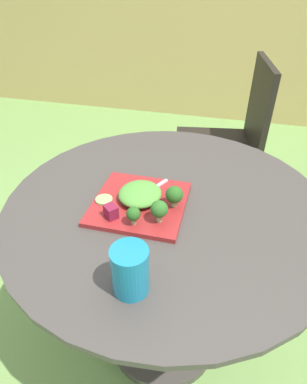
{
  "coord_description": "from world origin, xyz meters",
  "views": [
    {
      "loc": [
        0.14,
        -0.73,
        1.3
      ],
      "look_at": [
        -0.04,
        -0.02,
        0.76
      ],
      "focal_mm": 30.13,
      "sensor_mm": 36.0,
      "label": 1
    }
  ],
  "objects_px": {
    "patio_chair": "(233,133)",
    "salad_plate": "(140,203)",
    "fork": "(147,193)",
    "drinking_glass": "(130,272)"
  },
  "relations": [
    {
      "from": "salad_plate",
      "to": "fork",
      "type": "distance_m",
      "value": 0.04
    },
    {
      "from": "salad_plate",
      "to": "drinking_glass",
      "type": "distance_m",
      "value": 0.29
    },
    {
      "from": "patio_chair",
      "to": "drinking_glass",
      "type": "distance_m",
      "value": 1.29
    },
    {
      "from": "drinking_glass",
      "to": "salad_plate",
      "type": "bearing_deg",
      "value": 102.36
    },
    {
      "from": "patio_chair",
      "to": "drinking_glass",
      "type": "height_order",
      "value": "patio_chair"
    },
    {
      "from": "salad_plate",
      "to": "fork",
      "type": "relative_size",
      "value": 1.8
    },
    {
      "from": "fork",
      "to": "salad_plate",
      "type": "bearing_deg",
      "value": -104.0
    },
    {
      "from": "salad_plate",
      "to": "patio_chair",
      "type": "bearing_deg",
      "value": 75.58
    },
    {
      "from": "salad_plate",
      "to": "fork",
      "type": "bearing_deg",
      "value": 76.0
    },
    {
      "from": "patio_chair",
      "to": "salad_plate",
      "type": "relative_size",
      "value": 3.48
    }
  ]
}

